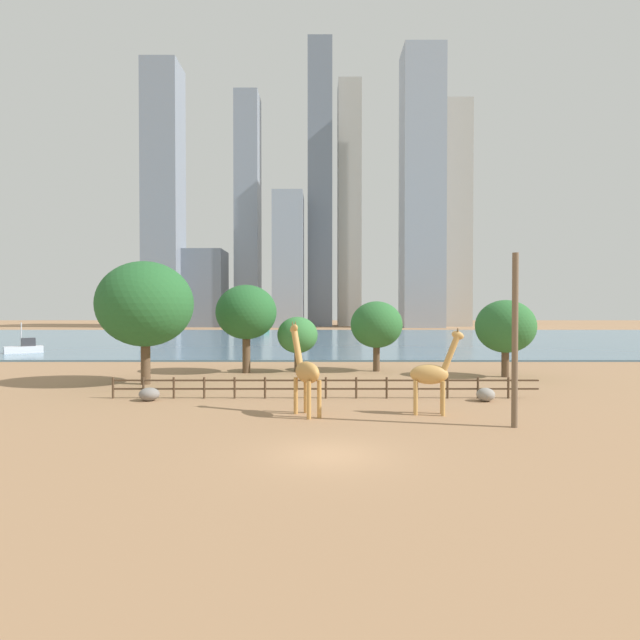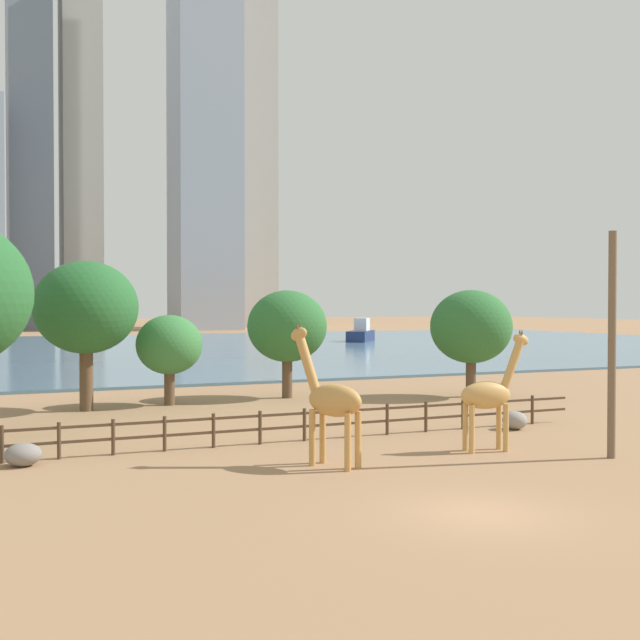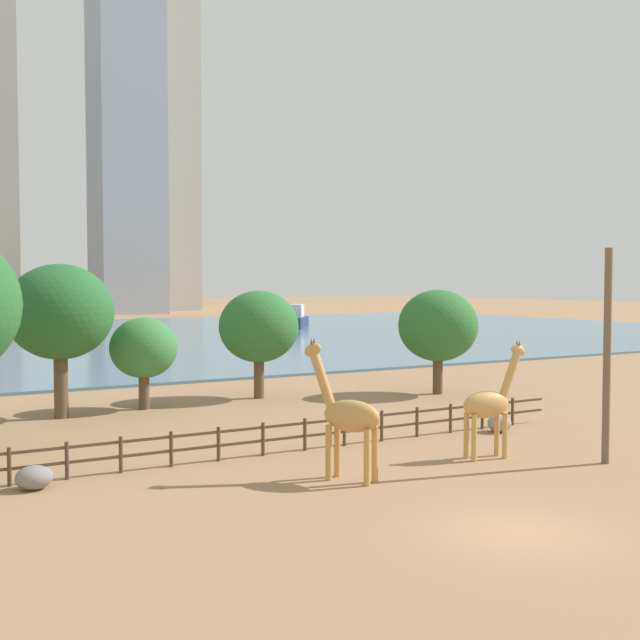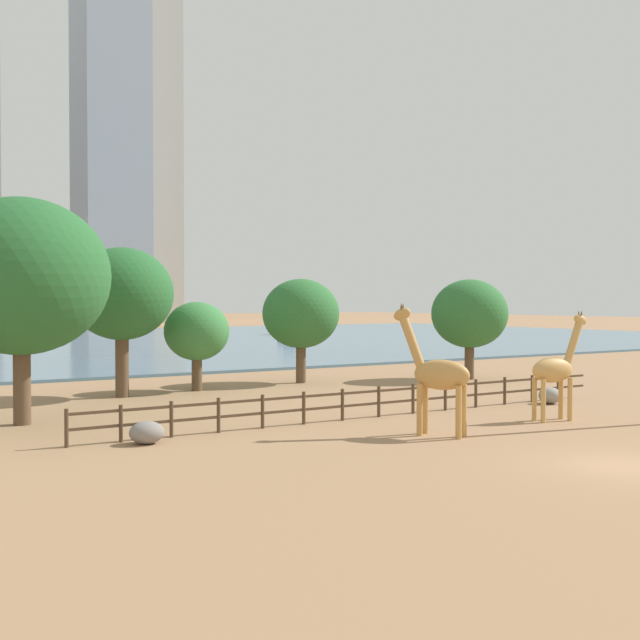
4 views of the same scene
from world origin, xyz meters
The scene contains 25 objects.
ground_plane centered at (0.00, 80.00, 0.00)m, with size 400.00×400.00×0.00m, color #9E7551.
harbor_water centered at (0.00, 77.00, 0.10)m, with size 180.00×86.00×0.20m, color slate.
giraffe_tall centered at (-1.06, 7.06, 2.24)m, with size 1.96×2.90×4.82m.
giraffe_companion centered at (5.46, 7.25, 2.09)m, with size 2.82×1.07×4.50m.
utility_pole centered at (8.61, 4.41, 4.00)m, with size 0.28×0.28×8.01m, color brown.
boulder_near_fence centered at (9.49, 11.04, 0.40)m, with size 1.07×1.06×0.79m, color gray.
boulder_by_pole centered at (-10.51, 11.19, 0.39)m, with size 1.21×1.05×0.79m, color gray.
enclosure_fence centered at (-0.41, 12.00, 0.76)m, with size 26.12×0.14×1.30m.
tree_left_large centered at (4.69, 25.87, 4.13)m, with size 4.61×4.61×6.23m.
tree_center_broad centered at (-13.09, 17.97, 5.85)m, with size 6.91×6.91×8.98m.
tree_right_tall centered at (-2.31, 25.32, 3.22)m, with size 3.55×3.55×4.85m.
tree_left_small centered at (-6.71, 24.69, 5.23)m, with size 5.24×5.24×7.63m.
tree_right_small centered at (14.74, 22.04, 4.09)m, with size 4.77×4.77×6.26m.
boat_ferry centered at (38.08, 83.13, 1.30)m, with size 6.62×7.42×3.24m.
boat_sailboat centered at (-39.04, 106.02, 0.88)m, with size 3.03×4.87×2.02m.
boat_tug centered at (-16.53, 107.38, 1.23)m, with size 7.28×5.50×3.05m.
boat_barge centered at (-36.84, 43.03, 0.83)m, with size 4.23×3.74×3.76m.
skyline_tower_needle centered at (48.16, 160.23, 39.77)m, with size 9.37×10.62×79.55m, color #ADA89E.
skyline_block_central centered at (-25.88, 158.81, 40.85)m, with size 8.21×12.04×81.69m, color gray.
skyline_tower_glass centered at (10.37, 164.70, 44.36)m, with size 8.33×9.65×88.72m, color #ADA89E.
skyline_block_left centered at (-52.57, 148.52, 43.68)m, with size 11.61×12.63×87.36m, color gray.
skyline_block_right centered at (-11.00, 150.84, 22.49)m, with size 10.04×14.79×44.98m, color #939EAD.
skyline_tower_short centered at (33.41, 147.15, 45.71)m, with size 13.40×12.51×91.42m, color #939EAD.
skyline_block_wide centered at (-40.87, 154.96, 13.21)m, with size 15.00×14.40×26.42m, color slate.
skyline_tower_far centered at (-0.34, 163.36, 50.73)m, with size 8.60×14.71×101.47m, color slate.
Camera 1 is at (-0.33, -18.40, 5.33)m, focal length 28.00 mm.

